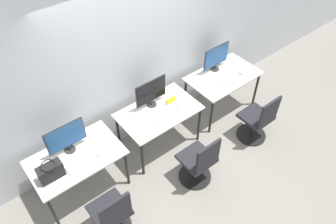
% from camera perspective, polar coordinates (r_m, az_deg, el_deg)
% --- Properties ---
extents(ground_plane, '(20.00, 20.00, 0.00)m').
position_cam_1_polar(ground_plane, '(5.15, 1.03, -7.91)').
color(ground_plane, gray).
extents(wall_back, '(12.00, 0.05, 2.80)m').
position_cam_1_polar(wall_back, '(4.68, -5.52, 9.34)').
color(wall_back, '#B7BCC1').
rests_on(wall_back, ground_plane).
extents(desk_left, '(1.18, 0.74, 0.73)m').
position_cam_1_polar(desk_left, '(4.46, -15.66, -8.11)').
color(desk_left, silver).
rests_on(desk_left, ground_plane).
extents(monitor_left, '(0.52, 0.15, 0.45)m').
position_cam_1_polar(monitor_left, '(4.31, -17.35, -4.25)').
color(monitor_left, '#2D2D2D').
rests_on(monitor_left, desk_left).
extents(keyboard_left, '(0.37, 0.15, 0.02)m').
position_cam_1_polar(keyboard_left, '(4.29, -14.85, -8.87)').
color(keyboard_left, silver).
rests_on(keyboard_left, desk_left).
extents(mouse_left, '(0.06, 0.09, 0.03)m').
position_cam_1_polar(mouse_left, '(4.33, -11.92, -7.25)').
color(mouse_left, silver).
rests_on(mouse_left, desk_left).
extents(office_chair_left, '(0.48, 0.48, 0.91)m').
position_cam_1_polar(office_chair_left, '(4.25, -9.67, -17.40)').
color(office_chair_left, black).
rests_on(office_chair_left, ground_plane).
extents(desk_center, '(1.18, 0.74, 0.73)m').
position_cam_1_polar(desk_center, '(4.85, -1.62, -0.46)').
color(desk_center, silver).
rests_on(desk_center, ground_plane).
extents(monitor_center, '(0.52, 0.15, 0.45)m').
position_cam_1_polar(monitor_center, '(4.73, -2.97, 3.46)').
color(monitor_center, '#2D2D2D').
rests_on(monitor_center, desk_center).
extents(keyboard_center, '(0.37, 0.15, 0.02)m').
position_cam_1_polar(keyboard_center, '(4.70, -0.56, -0.72)').
color(keyboard_center, silver).
rests_on(keyboard_center, desk_center).
extents(mouse_center, '(0.06, 0.09, 0.03)m').
position_cam_1_polar(mouse_center, '(4.82, 1.81, 0.68)').
color(mouse_center, silver).
rests_on(mouse_center, desk_center).
extents(office_chair_center, '(0.48, 0.48, 0.91)m').
position_cam_1_polar(office_chair_center, '(4.63, 5.40, -8.92)').
color(office_chair_center, black).
rests_on(office_chair_center, ground_plane).
extents(desk_right, '(1.18, 0.74, 0.73)m').
position_cam_1_polar(desk_right, '(5.55, 9.56, 5.70)').
color(desk_right, silver).
rests_on(desk_right, ground_plane).
extents(monitor_right, '(0.52, 0.15, 0.45)m').
position_cam_1_polar(monitor_right, '(5.46, 8.39, 9.44)').
color(monitor_right, '#2D2D2D').
rests_on(monitor_right, desk_right).
extents(keyboard_right, '(0.37, 0.15, 0.02)m').
position_cam_1_polar(keyboard_right, '(5.40, 11.04, 5.43)').
color(keyboard_right, silver).
rests_on(keyboard_right, desk_right).
extents(mouse_right, '(0.06, 0.09, 0.03)m').
position_cam_1_polar(mouse_right, '(5.57, 12.69, 6.59)').
color(mouse_right, silver).
rests_on(mouse_right, desk_right).
extents(office_chair_right, '(0.48, 0.48, 0.91)m').
position_cam_1_polar(office_chair_right, '(5.32, 15.34, -1.59)').
color(office_chair_right, black).
rests_on(office_chair_right, ground_plane).
extents(handbag, '(0.30, 0.18, 0.25)m').
position_cam_1_polar(handbag, '(4.20, -19.76, -9.72)').
color(handbag, black).
rests_on(handbag, desk_left).
extents(placard_center, '(0.16, 0.03, 0.08)m').
position_cam_1_polar(placard_center, '(4.90, 0.51, 2.08)').
color(placard_center, yellow).
rests_on(placard_center, desk_center).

